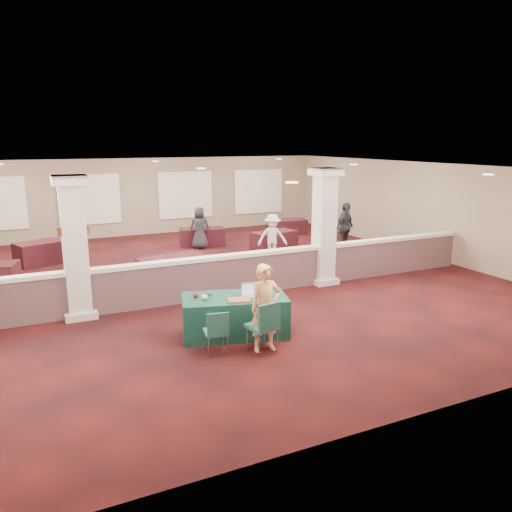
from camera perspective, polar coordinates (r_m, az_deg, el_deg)
name	(u,v)px	position (r m, az deg, el deg)	size (l,w,h in m)	color
ground	(204,282)	(14.25, -5.96, -2.97)	(16.00, 16.00, 0.00)	#3F0F10
wall_back	(139,197)	(21.54, -13.19, 6.58)	(16.00, 0.04, 3.20)	gray
wall_front	(398,317)	(7.06, 15.96, -6.74)	(16.00, 0.04, 3.20)	gray
wall_right	(424,210)	(18.12, 18.62, 5.05)	(0.04, 16.00, 3.20)	gray
ceiling	(201,168)	(13.71, -6.28, 9.99)	(16.00, 16.00, 0.02)	white
partition_wall	(223,275)	(12.74, -3.78, -2.22)	(15.60, 0.28, 1.10)	brown
column_left	(75,247)	(11.72, -20.00, 1.02)	(0.72, 0.72, 3.20)	silver
column_right	(324,226)	(13.86, 7.79, 3.47)	(0.72, 0.72, 3.20)	silver
sconce_left	(60,231)	(11.63, -21.51, 2.63)	(0.12, 0.12, 0.18)	brown
sconce_right	(87,229)	(11.68, -18.77, 2.89)	(0.12, 0.12, 0.18)	brown
near_table	(235,316)	(10.35, -2.45, -6.82)	(2.12, 1.06, 0.82)	#0D322C
conf_chair_main	(265,323)	(9.42, 1.05, -7.64)	(0.58, 0.58, 1.01)	#205D50
conf_chair_side	(217,329)	(9.40, -4.50, -8.33)	(0.49, 0.49, 0.86)	#205D50
woman	(265,308)	(9.45, 1.08, -5.96)	(0.61, 0.41, 1.70)	#FFB56E
far_table_front_center	(172,270)	(14.19, -9.53, -1.58)	(1.85, 0.92, 0.75)	black
far_table_front_right	(274,240)	(18.30, 2.06, 1.80)	(1.66, 0.83, 0.67)	black
far_table_back_left	(46,252)	(17.62, -22.87, 0.42)	(1.82, 0.91, 0.74)	black
far_table_back_center	(202,237)	(19.11, -6.16, 2.21)	(1.65, 0.82, 0.67)	black
far_table_back_right	(287,227)	(21.26, 3.57, 3.33)	(1.59, 0.79, 0.64)	black
attendee_a	(73,243)	(16.58, -20.14, 1.37)	(0.75, 0.42, 1.57)	black
attendee_b	(272,237)	(16.67, 1.88, 2.18)	(0.98, 0.45, 1.53)	beige
attendee_c	(345,228)	(18.00, 10.13, 3.21)	(1.05, 0.50, 1.79)	black
attendee_d	(200,228)	(18.47, -6.46, 3.21)	(0.77, 0.41, 1.55)	black
laptop_base	(251,296)	(10.21, -0.56, -4.61)	(0.37, 0.26, 0.02)	#B8B8BD
laptop_screen	(250,288)	(10.29, -0.68, -3.69)	(0.37, 0.01, 0.25)	#B8B8BD
screen_glow	(250,289)	(10.29, -0.67, -3.79)	(0.34, 0.00, 0.21)	#ADB6CF
knitting	(239,300)	(9.95, -1.94, -5.04)	(0.45, 0.34, 0.03)	#B65A1D
yarn_cream	(205,297)	(10.03, -5.89, -4.69)	(0.12, 0.12, 0.12)	beige
yarn_red	(196,295)	(10.19, -6.90, -4.47)	(0.11, 0.11, 0.11)	#5D1A12
yarn_grey	(209,293)	(10.28, -5.36, -4.26)	(0.12, 0.12, 0.12)	#4A4A4F
scissors	(272,299)	(10.04, 1.89, -4.95)	(0.13, 0.03, 0.01)	red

